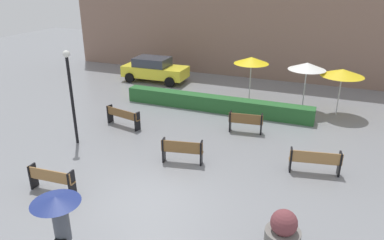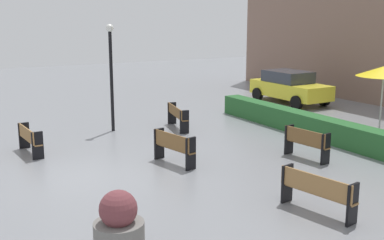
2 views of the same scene
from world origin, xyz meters
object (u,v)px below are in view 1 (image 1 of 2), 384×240
object	(u,v)px
bench_far_left	(123,116)
bench_near_left	(51,178)
patio_umbrella_yellow_far	(342,73)
bench_back_row	(246,121)
bench_far_right	(315,160)
bench_mid_center	(182,150)
patio_umbrella_yellow	(251,60)
lamp_post	(71,88)
planter_pot	(283,233)
parked_car	(154,69)
patio_umbrella_white	(307,66)
pedestrian_with_umbrella	(60,219)

from	to	relation	value
bench_far_left	bench_near_left	bearing A→B (deg)	-81.93
bench_near_left	patio_umbrella_yellow_far	distance (m)	13.93
bench_near_left	bench_back_row	distance (m)	8.45
bench_far_right	patio_umbrella_yellow_far	size ratio (longest dim) A/B	0.77
bench_mid_center	patio_umbrella_yellow	size ratio (longest dim) A/B	0.64
patio_umbrella_yellow	patio_umbrella_yellow_far	xyz separation A→B (m)	(4.60, -0.36, -0.14)
patio_umbrella_yellow	lamp_post	bearing A→B (deg)	-124.24
bench_mid_center	planter_pot	size ratio (longest dim) A/B	1.35
bench_back_row	planter_pot	distance (m)	7.49
lamp_post	bench_mid_center	bearing A→B (deg)	0.37
lamp_post	parked_car	size ratio (longest dim) A/B	0.93
bench_near_left	bench_far_left	distance (m)	5.65
parked_car	bench_far_right	bearing A→B (deg)	-38.45
planter_pot	patio_umbrella_white	world-z (taller)	patio_umbrella_white
planter_pot	pedestrian_with_umbrella	bearing A→B (deg)	-151.60
patio_umbrella_yellow_far	patio_umbrella_yellow	bearing A→B (deg)	175.56
parked_car	pedestrian_with_umbrella	bearing A→B (deg)	-70.14
bench_near_left	bench_mid_center	xyz separation A→B (m)	(3.17, 3.37, 0.05)
planter_pot	patio_umbrella_yellow	distance (m)	11.96
planter_pot	bench_far_left	bearing A→B (deg)	146.02
bench_far_right	patio_umbrella_yellow_far	xyz separation A→B (m)	(0.55, 6.56, 1.64)
lamp_post	patio_umbrella_yellow_far	size ratio (longest dim) A/B	1.67
patio_umbrella_yellow	patio_umbrella_yellow_far	world-z (taller)	patio_umbrella_yellow
patio_umbrella_yellow	parked_car	size ratio (longest dim) A/B	0.59
bench_far_left	bench_far_right	size ratio (longest dim) A/B	1.04
bench_back_row	parked_car	bearing A→B (deg)	142.01
patio_umbrella_white	patio_umbrella_yellow_far	distance (m)	1.68
patio_umbrella_white	lamp_post	bearing A→B (deg)	-137.67
lamp_post	patio_umbrella_white	bearing A→B (deg)	42.33
bench_far_left	planter_pot	world-z (taller)	planter_pot
bench_far_left	parked_car	bearing A→B (deg)	106.33
pedestrian_with_umbrella	lamp_post	size ratio (longest dim) A/B	0.52
planter_pot	lamp_post	xyz separation A→B (m)	(-9.04, 3.27, 1.90)
bench_mid_center	parked_car	xyz separation A→B (m)	(-6.14, 9.63, 0.27)
lamp_post	patio_umbrella_white	world-z (taller)	lamp_post
patio_umbrella_yellow	bench_far_right	bearing A→B (deg)	-59.70
bench_back_row	planter_pot	xyz separation A→B (m)	(2.73, -6.97, -0.03)
bench_mid_center	patio_umbrella_yellow_far	distance (m)	9.37
pedestrian_with_umbrella	planter_pot	distance (m)	5.49
bench_back_row	lamp_post	distance (m)	7.55
lamp_post	patio_umbrella_yellow_far	xyz separation A→B (m)	(10.04, 7.64, -0.23)
bench_far_left	parked_car	world-z (taller)	parked_car
bench_near_left	patio_umbrella_yellow_far	bearing A→B (deg)	52.61
bench_back_row	bench_near_left	bearing A→B (deg)	-123.54
bench_far_left	pedestrian_with_umbrella	size ratio (longest dim) A/B	0.92
patio_umbrella_yellow	parked_car	xyz separation A→B (m)	(-6.77, 1.67, -1.49)
bench_far_left	patio_umbrella_yellow_far	xyz separation A→B (m)	(9.19, 5.39, 1.64)
patio_umbrella_yellow_far	parked_car	size ratio (longest dim) A/B	0.56
bench_near_left	lamp_post	bearing A→B (deg)	116.16
bench_near_left	bench_back_row	xyz separation A→B (m)	(4.67, 7.05, 0.04)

